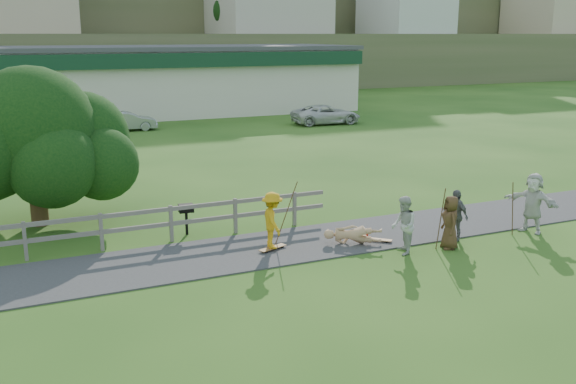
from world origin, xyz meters
name	(u,v)px	position (x,y,z in m)	size (l,w,h in m)	color
ground	(278,268)	(0.00, 0.00, 0.00)	(260.00, 260.00, 0.00)	#265117
path	(257,250)	(0.00, 1.50, 0.02)	(34.00, 3.00, 0.04)	#323234
fence	(78,229)	(-4.62, 3.30, 0.72)	(15.05, 0.10, 1.10)	#615D56
strip_mall	(143,80)	(4.00, 34.94, 2.58)	(32.50, 10.75, 5.10)	silver
skater_rider	(272,224)	(0.38, 1.28, 0.81)	(1.04, 0.60, 1.61)	gold
skater_fallen	(353,235)	(2.71, 0.82, 0.30)	(1.67, 0.40, 0.61)	tan
spectator_a	(404,225)	(3.62, -0.40, 0.82)	(0.80, 0.62, 1.64)	beige
spectator_b	(455,215)	(5.70, -0.03, 0.77)	(0.91, 0.38, 1.55)	slate
spectator_c	(450,222)	(5.08, -0.57, 0.77)	(0.76, 0.49, 1.55)	#503720
spectator_d	(533,203)	(8.37, -0.36, 0.93)	(1.73, 0.55, 1.87)	silver
car_silver	(127,121)	(1.06, 26.53, 0.61)	(1.29, 3.70, 1.22)	#9CA0A4
car_white	(326,114)	(14.01, 24.07, 0.66)	(2.18, 4.72, 1.31)	silver
tree	(34,159)	(-5.42, 6.74, 2.16)	(6.45, 6.45, 4.32)	black
bbq	(186,220)	(-1.41, 3.78, 0.48)	(0.44, 0.34, 0.95)	black
longboard_rider	(273,249)	(0.38, 1.28, 0.05)	(0.89, 0.22, 0.10)	brown
longboard_fallen	(378,241)	(3.51, 0.72, 0.05)	(0.83, 0.20, 0.09)	brown
helmet	(364,235)	(3.31, 1.17, 0.13)	(0.26, 0.26, 0.26)	red
pole_rider	(286,212)	(0.98, 1.68, 0.99)	(0.03, 0.03, 1.98)	#503620
pole_spec_left	(441,219)	(4.81, -0.48, 0.89)	(0.03, 0.03, 1.78)	#503620
pole_spec_right	(513,209)	(7.57, -0.37, 0.84)	(0.03, 0.03, 1.68)	#503620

